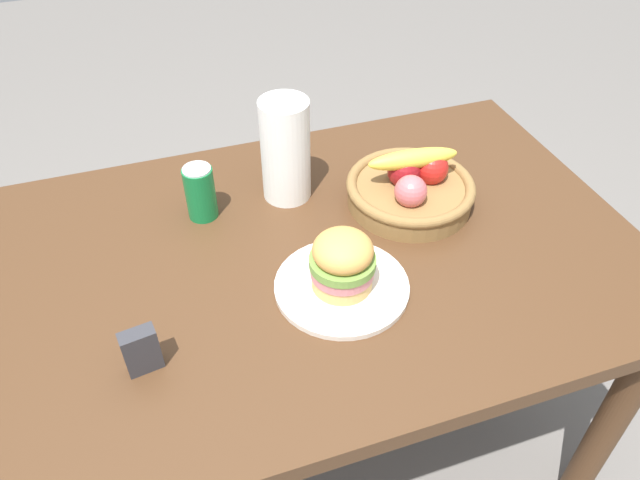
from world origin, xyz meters
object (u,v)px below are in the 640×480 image
sandwich (343,261)px  napkin_holder (141,351)px  fruit_basket (411,187)px  plate (342,286)px  paper_towel_roll (286,150)px  soda_can (200,192)px

sandwich → napkin_holder: (-0.39, -0.07, -0.03)m
sandwich → fruit_basket: bearing=40.5°
plate → napkin_holder: bearing=-170.0°
fruit_basket → sandwich: bearing=-139.5°
sandwich → paper_towel_roll: bearing=92.5°
soda_can → napkin_holder: (-0.17, -0.38, -0.02)m
paper_towel_roll → plate: bearing=-87.5°
fruit_basket → paper_towel_roll: paper_towel_roll is taller
sandwich → napkin_holder: bearing=-170.0°
plate → paper_towel_roll: 0.35m
plate → soda_can: (-0.21, 0.31, 0.06)m
plate → paper_towel_roll: bearing=92.5°
napkin_holder → plate: bearing=1.2°
paper_towel_roll → soda_can: bearing=-175.9°
fruit_basket → paper_towel_roll: size_ratio=1.21×
sandwich → paper_towel_roll: paper_towel_roll is taller
paper_towel_roll → napkin_holder: bearing=-133.1°
sandwich → napkin_holder: size_ratio=1.42×
sandwich → plate: bearing=0.0°
soda_can → fruit_basket: fruit_basket is taller
plate → sandwich: sandwich is taller
plate → fruit_basket: fruit_basket is taller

